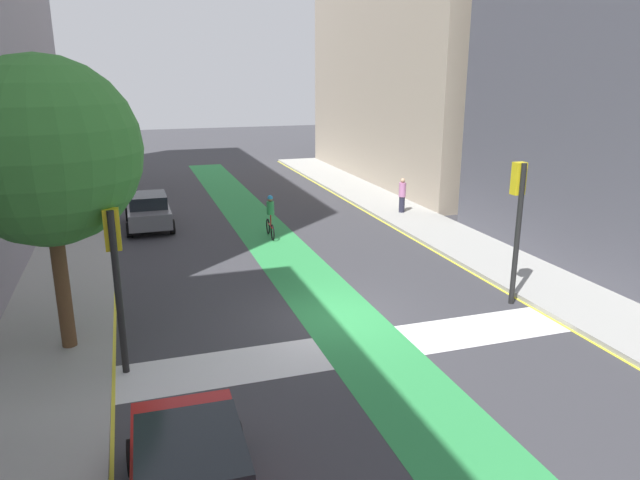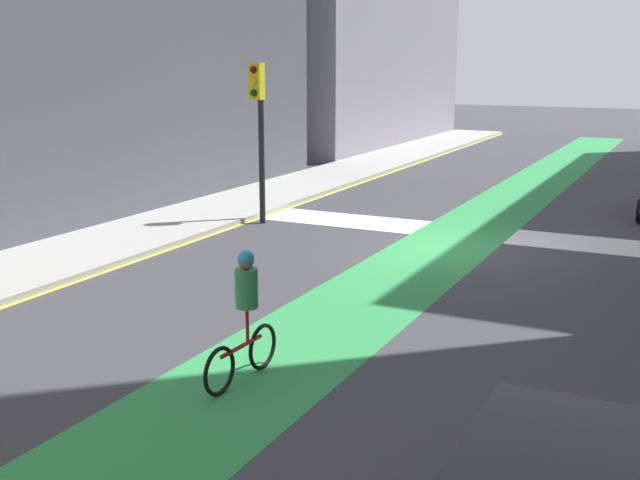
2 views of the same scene
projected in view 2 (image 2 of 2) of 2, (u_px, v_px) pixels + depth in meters
ground_plane at (452, 249)px, 18.65m from camera, size 120.00×120.00×0.00m
bike_lane_paint at (442, 248)px, 18.76m from camera, size 2.40×60.00×0.01m
crosswalk_band at (475, 233)px, 20.40m from camera, size 12.00×1.80×0.01m
sidewalk_right at (191, 218)px, 21.86m from camera, size 3.00×60.00×0.15m
curb_stripe_right at (237, 226)px, 21.23m from camera, size 0.16×60.00×0.01m
traffic_signal_near_right at (259, 112)px, 20.85m from camera, size 0.35×0.52×4.31m
cyclist_in_lane at (244, 313)px, 10.84m from camera, size 0.32×1.73×1.86m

